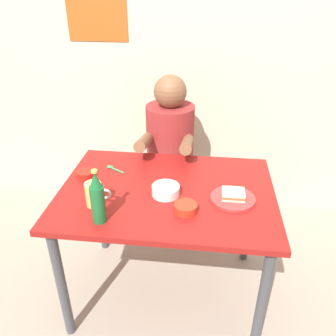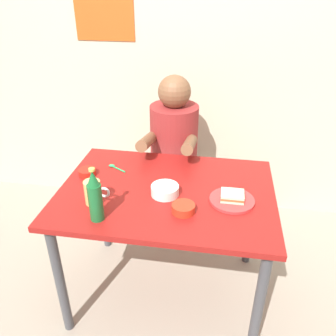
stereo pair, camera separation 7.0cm
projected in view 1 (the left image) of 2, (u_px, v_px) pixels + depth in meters
name	position (u px, v px, depth m)	size (l,w,h in m)	color
ground_plane	(167.00, 290.00, 2.14)	(6.00, 6.00, 0.00)	gray
wall_back	(185.00, 41.00, 2.41)	(4.40, 0.09, 2.60)	#BCB299
dining_table	(167.00, 204.00, 1.82)	(1.10, 0.80, 0.74)	maroon
stool	(170.00, 188.00, 2.52)	(0.34, 0.34, 0.45)	#4C4C51
person_seated	(170.00, 136.00, 2.30)	(0.33, 0.56, 0.72)	maroon
plate_orange	(233.00, 198.00, 1.69)	(0.22, 0.22, 0.01)	red
sandwich	(233.00, 194.00, 1.68)	(0.11, 0.09, 0.04)	beige
beer_mug	(94.00, 194.00, 1.63)	(0.13, 0.08, 0.12)	#D1BC66
beer_bottle	(98.00, 199.00, 1.49)	(0.06, 0.06, 0.26)	#19602D
sambal_bowl_red	(86.00, 174.00, 1.88)	(0.10, 0.10, 0.03)	#B21E14
rice_bowl_white	(165.00, 190.00, 1.72)	(0.14, 0.14, 0.05)	silver
sauce_bowl_chili	(186.00, 207.00, 1.60)	(0.11, 0.11, 0.04)	red
spoon	(113.00, 168.00, 1.96)	(0.11, 0.07, 0.01)	#26A559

